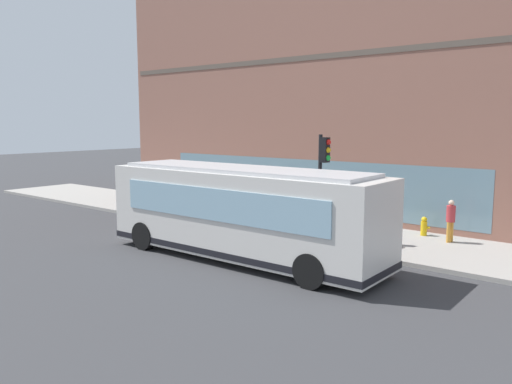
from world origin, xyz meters
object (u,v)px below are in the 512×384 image
pedestrian_by_light_pole (384,220)px  newspaper_vending_box (297,209)px  traffic_light_near_corner (323,168)px  pedestrian_walking_along_curb (451,218)px  pedestrian_near_building_entrance (172,184)px  pedestrian_near_hydrant (225,196)px  city_bus_nearside (241,213)px  fire_hydrant (424,226)px

pedestrian_by_light_pole → newspaper_vending_box: bearing=68.5°
traffic_light_near_corner → newspaper_vending_box: bearing=45.9°
pedestrian_walking_along_curb → newspaper_vending_box: bearing=88.6°
pedestrian_near_building_entrance → newspaper_vending_box: 8.60m
pedestrian_walking_along_curb → pedestrian_near_building_entrance: bearing=88.6°
pedestrian_walking_along_curb → pedestrian_near_hydrant: pedestrian_near_hydrant is taller
pedestrian_near_building_entrance → newspaper_vending_box: bearing=-91.3°
pedestrian_near_hydrant → newspaper_vending_box: size_ratio=1.94×
traffic_light_near_corner → newspaper_vending_box: 5.08m
pedestrian_near_building_entrance → pedestrian_near_hydrant: bearing=-108.3°
city_bus_nearside → fire_hydrant: size_ratio=13.60×
city_bus_nearside → pedestrian_near_building_entrance: (6.55, 10.68, -0.47)m
newspaper_vending_box → traffic_light_near_corner: bearing=-134.1°
traffic_light_near_corner → pedestrian_near_hydrant: size_ratio=2.26×
traffic_light_near_corner → pedestrian_walking_along_curb: traffic_light_near_corner is taller
traffic_light_near_corner → pedestrian_near_hydrant: traffic_light_near_corner is taller
pedestrian_walking_along_curb → fire_hydrant: bearing=66.6°
pedestrian_walking_along_curb → pedestrian_by_light_pole: 2.54m
traffic_light_near_corner → pedestrian_near_hydrant: (1.46, 6.13, -1.74)m
pedestrian_walking_along_curb → pedestrian_near_hydrant: (-1.52, 9.78, 0.12)m
pedestrian_near_hydrant → pedestrian_by_light_pole: bearing=-92.4°
city_bus_nearside → pedestrian_near_building_entrance: 12.54m
city_bus_nearside → traffic_light_near_corner: size_ratio=2.55×
traffic_light_near_corner → fire_hydrant: size_ratio=5.33×
pedestrian_by_light_pole → traffic_light_near_corner: bearing=120.7°
traffic_light_near_corner → fire_hydrant: traffic_light_near_corner is taller
newspaper_vending_box → fire_hydrant: bearing=-86.8°
city_bus_nearside → newspaper_vending_box: bearing=18.3°
traffic_light_near_corner → pedestrian_near_hydrant: bearing=76.6°
fire_hydrant → pedestrian_walking_along_curb: 1.36m
city_bus_nearside → pedestrian_walking_along_curb: size_ratio=6.43×
city_bus_nearside → pedestrian_near_hydrant: bearing=46.9°
pedestrian_near_building_entrance → newspaper_vending_box: (-0.20, -8.58, -0.49)m
fire_hydrant → pedestrian_near_building_entrance: size_ratio=0.45×
pedestrian_near_hydrant → pedestrian_near_building_entrance: size_ratio=1.07×
city_bus_nearside → pedestrian_walking_along_curb: bearing=-37.8°
traffic_light_near_corner → fire_hydrant: 4.90m
pedestrian_walking_along_curb → pedestrian_near_hydrant: bearing=98.8°
pedestrian_walking_along_curb → pedestrian_near_building_entrance: (0.37, 15.48, 0.05)m
city_bus_nearside → pedestrian_by_light_pole: bearing=-35.2°
pedestrian_near_building_entrance → traffic_light_near_corner: bearing=-105.8°
fire_hydrant → pedestrian_near_building_entrance: 14.34m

